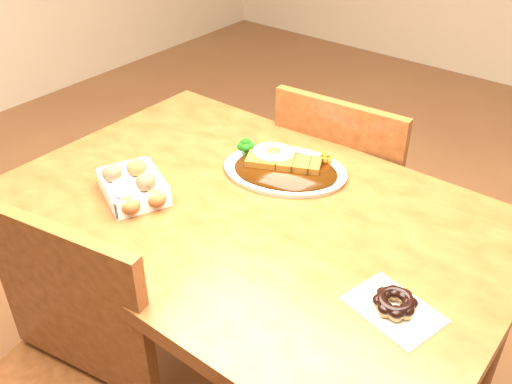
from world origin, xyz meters
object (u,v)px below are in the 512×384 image
Objects in this scene: table at (251,242)px; chair_far at (348,199)px; donut_box at (133,186)px; katsu_curry_plate at (283,167)px; pon_de_ring at (395,303)px.

chair_far is (-0.02, 0.53, -0.17)m from table.
katsu_curry_plate is at bearing 54.32° from donut_box.
donut_box is at bearing 65.62° from chair_far.
pon_de_ring reaches higher than table.
chair_far is at bearing 125.26° from pon_de_ring.
chair_far reaches higher than pon_de_ring.
chair_far is at bearing 92.64° from table.
table is 1.38× the size of chair_far.
table is at bearing 26.49° from donut_box.
katsu_curry_plate reaches higher than table.
chair_far is 0.77m from donut_box.
katsu_curry_plate reaches higher than pon_de_ring.
donut_box reaches higher than table.
donut_box reaches higher than pon_de_ring.
katsu_curry_plate is (-0.04, 0.18, 0.11)m from table.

